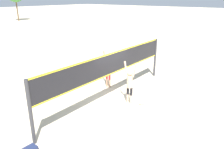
# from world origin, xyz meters

# --- Properties ---
(ground_plane) EXTENTS (200.00, 200.00, 0.00)m
(ground_plane) POSITION_xyz_m (0.00, 0.00, 0.00)
(ground_plane) COLOR beige
(volleyball_net) EXTENTS (9.07, 0.13, 2.44)m
(volleyball_net) POSITION_xyz_m (0.00, 0.00, 1.72)
(volleyball_net) COLOR #38383D
(volleyball_net) RESTS_ON ground_plane
(player_spiker) EXTENTS (0.28, 0.70, 2.08)m
(player_spiker) POSITION_xyz_m (0.19, -0.93, 1.09)
(player_spiker) COLOR beige
(player_spiker) RESTS_ON ground_plane
(player_blocker) EXTENTS (0.28, 0.70, 2.08)m
(player_blocker) POSITION_xyz_m (1.14, 1.18, 1.09)
(player_blocker) COLOR tan
(player_blocker) RESTS_ON ground_plane
(volleyball) EXTENTS (0.23, 0.23, 0.23)m
(volleyball) POSITION_xyz_m (0.41, -1.50, 0.12)
(volleyball) COLOR silver
(volleyball) RESTS_ON ground_plane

